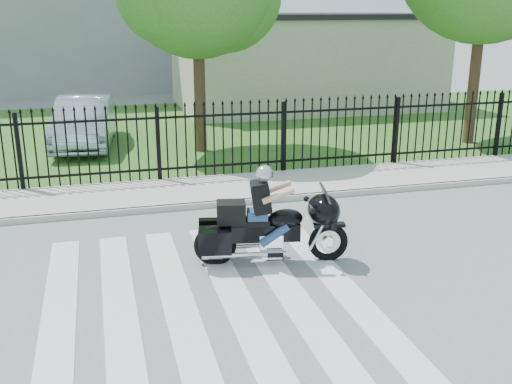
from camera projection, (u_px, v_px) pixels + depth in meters
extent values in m
plane|color=slate|center=(207.00, 300.00, 8.43)|extent=(120.00, 120.00, 0.00)
cube|color=#ADAAA3|center=(165.00, 194.00, 13.03)|extent=(40.00, 2.00, 0.12)
cube|color=#ADAAA3|center=(171.00, 208.00, 12.11)|extent=(40.00, 0.12, 0.12)
cube|color=#2F5C1F|center=(140.00, 133.00, 19.51)|extent=(40.00, 12.00, 0.02)
cube|color=black|center=(160.00, 169.00, 13.87)|extent=(26.00, 0.04, 0.05)
cube|color=black|center=(157.00, 118.00, 13.51)|extent=(26.00, 0.04, 0.05)
cylinder|color=#382316|center=(199.00, 78.00, 16.49)|extent=(0.32, 0.32, 4.16)
cylinder|color=#382316|center=(476.00, 62.00, 17.45)|extent=(0.32, 0.32, 4.80)
cube|color=beige|center=(304.00, 63.00, 24.41)|extent=(10.00, 6.00, 3.50)
cube|color=black|center=(305.00, 16.00, 23.86)|extent=(10.20, 6.20, 0.20)
torus|color=black|center=(328.00, 242.00, 9.67)|extent=(0.66, 0.24, 0.65)
torus|color=black|center=(215.00, 245.00, 9.55)|extent=(0.70, 0.27, 0.68)
cube|color=black|center=(262.00, 232.00, 9.54)|extent=(1.24, 0.45, 0.28)
ellipsoid|color=black|center=(285.00, 219.00, 9.50)|extent=(0.64, 0.48, 0.31)
cube|color=black|center=(250.00, 222.00, 9.47)|extent=(0.65, 0.41, 0.09)
cube|color=silver|center=(271.00, 241.00, 9.60)|extent=(0.42, 0.35, 0.28)
ellipsoid|color=black|center=(324.00, 210.00, 9.50)|extent=(0.62, 0.76, 0.51)
cube|color=black|center=(231.00, 212.00, 9.40)|extent=(0.51, 0.43, 0.34)
cube|color=navy|center=(257.00, 215.00, 9.45)|extent=(0.37, 0.34, 0.17)
sphere|color=#AFB1B7|center=(265.00, 174.00, 9.26)|extent=(0.27, 0.27, 0.27)
imported|color=#9FAEC8|center=(85.00, 122.00, 17.45)|extent=(1.94, 4.48, 1.44)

